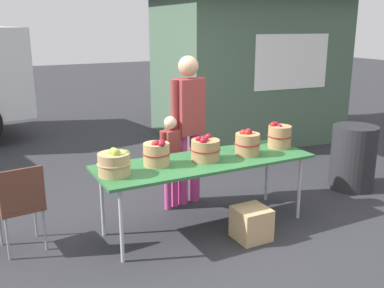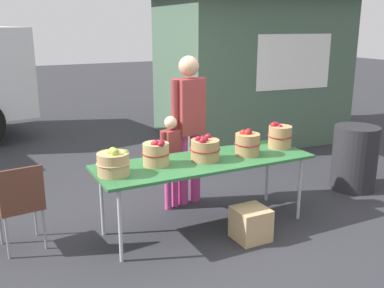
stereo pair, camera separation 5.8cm
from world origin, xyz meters
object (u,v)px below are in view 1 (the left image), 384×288
at_px(apple_basket_red_1, 205,149).
at_px(apple_basket_red_2, 247,143).
at_px(child_customer, 171,155).
at_px(apple_basket_red_0, 157,153).
at_px(produce_crate, 251,223).
at_px(apple_basket_red_3, 279,136).
at_px(folding_chair, 21,201).
at_px(vendor_adult, 188,119).
at_px(market_table, 205,164).
at_px(trash_barrel, 353,157).
at_px(apple_basket_green_0, 114,163).

distance_m(apple_basket_red_1, apple_basket_red_2, 0.50).
distance_m(apple_basket_red_2, child_customer, 0.92).
bearing_deg(apple_basket_red_0, produce_crate, -33.71).
distance_m(apple_basket_red_3, folding_chair, 2.82).
xyz_separation_m(vendor_adult, produce_crate, (0.12, -1.16, -0.88)).
relative_size(market_table, child_customer, 2.07).
relative_size(market_table, apple_basket_red_3, 7.80).
distance_m(market_table, child_customer, 0.63).
relative_size(vendor_adult, trash_barrel, 2.10).
bearing_deg(apple_basket_green_0, apple_basket_red_1, 1.37).
bearing_deg(apple_basket_red_1, apple_basket_red_0, 172.85).
bearing_deg(folding_chair, apple_basket_red_0, 161.96).
bearing_deg(apple_basket_red_1, market_table, -71.98).
xyz_separation_m(apple_basket_red_0, folding_chair, (-1.28, 0.27, -0.37)).
xyz_separation_m(apple_basket_green_0, apple_basket_red_3, (1.97, 0.06, 0.02)).
bearing_deg(apple_basket_red_1, apple_basket_red_3, 2.34).
bearing_deg(apple_basket_green_0, vendor_adult, 32.08).
relative_size(apple_basket_red_0, apple_basket_red_2, 0.97).
distance_m(apple_basket_red_2, folding_chair, 2.35).
relative_size(apple_basket_green_0, apple_basket_red_0, 1.14).
bearing_deg(apple_basket_red_0, market_table, -7.42).
bearing_deg(vendor_adult, produce_crate, 89.27).
height_order(folding_chair, produce_crate, folding_chair).
relative_size(folding_chair, produce_crate, 2.59).
distance_m(apple_basket_red_0, apple_basket_red_2, 1.02).
bearing_deg(apple_basket_red_2, apple_basket_red_1, 175.66).
relative_size(child_customer, trash_barrel, 1.32).
relative_size(apple_basket_red_2, trash_barrel, 0.35).
height_order(child_customer, folding_chair, child_customer).
xyz_separation_m(apple_basket_red_1, trash_barrel, (2.30, 0.13, -0.45)).
relative_size(apple_basket_red_1, produce_crate, 0.95).
bearing_deg(market_table, apple_basket_red_2, -4.06).
distance_m(market_table, apple_basket_green_0, 0.99).
bearing_deg(vendor_adult, apple_basket_red_2, 108.21).
bearing_deg(apple_basket_red_0, trash_barrel, 1.28).
bearing_deg(apple_basket_red_3, vendor_adult, 141.88).
height_order(apple_basket_red_2, vendor_adult, vendor_adult).
height_order(apple_basket_red_1, child_customer, child_customer).
distance_m(market_table, produce_crate, 0.77).
relative_size(apple_basket_green_0, apple_basket_red_1, 1.01).
xyz_separation_m(apple_basket_red_3, child_customer, (-1.09, 0.58, -0.23)).
bearing_deg(child_customer, apple_basket_red_2, 115.27).
xyz_separation_m(apple_basket_green_0, folding_chair, (-0.81, 0.36, -0.36)).
relative_size(market_table, apple_basket_green_0, 7.20).
relative_size(apple_basket_red_3, trash_barrel, 0.35).
height_order(market_table, apple_basket_red_1, apple_basket_red_1).
bearing_deg(folding_chair, trash_barrel, 170.96).
bearing_deg(apple_basket_red_1, produce_crate, -58.95).
height_order(apple_basket_red_2, trash_barrel, apple_basket_red_2).
relative_size(apple_basket_red_0, vendor_adult, 0.16).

